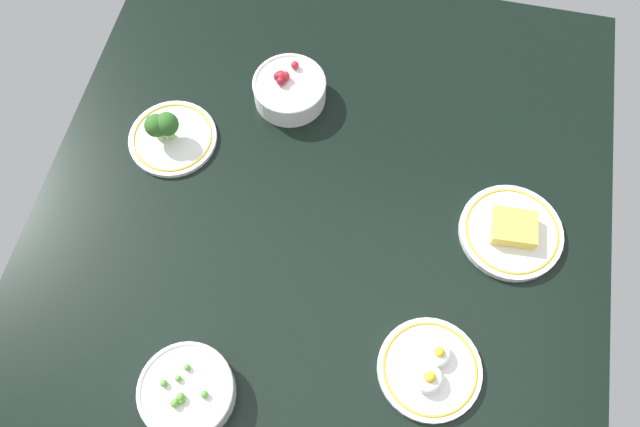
# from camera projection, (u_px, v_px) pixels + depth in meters

# --- Properties ---
(dining_table) EXTENTS (1.26, 1.11, 0.04)m
(dining_table) POSITION_uv_depth(u_px,v_px,m) (320.00, 222.00, 1.25)
(dining_table) COLOR black
(dining_table) RESTS_ON ground
(plate_broccoli) EXTENTS (0.18, 0.18, 0.08)m
(plate_broccoli) POSITION_uv_depth(u_px,v_px,m) (169.00, 134.00, 1.29)
(plate_broccoli) COLOR white
(plate_broccoli) RESTS_ON dining_table
(plate_cheese) EXTENTS (0.20, 0.20, 0.04)m
(plate_cheese) POSITION_uv_depth(u_px,v_px,m) (511.00, 231.00, 1.21)
(plate_cheese) COLOR white
(plate_cheese) RESTS_ON dining_table
(bowl_berries) EXTENTS (0.15, 0.15, 0.07)m
(bowl_berries) POSITION_uv_depth(u_px,v_px,m) (289.00, 89.00, 1.32)
(bowl_berries) COLOR white
(bowl_berries) RESTS_ON dining_table
(bowl_peas) EXTENTS (0.16, 0.16, 0.06)m
(bowl_peas) POSITION_uv_depth(u_px,v_px,m) (187.00, 392.00, 1.07)
(bowl_peas) COLOR white
(bowl_peas) RESTS_ON dining_table
(plate_eggs) EXTENTS (0.18, 0.18, 0.05)m
(plate_eggs) POSITION_uv_depth(u_px,v_px,m) (430.00, 369.00, 1.10)
(plate_eggs) COLOR white
(plate_eggs) RESTS_ON dining_table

